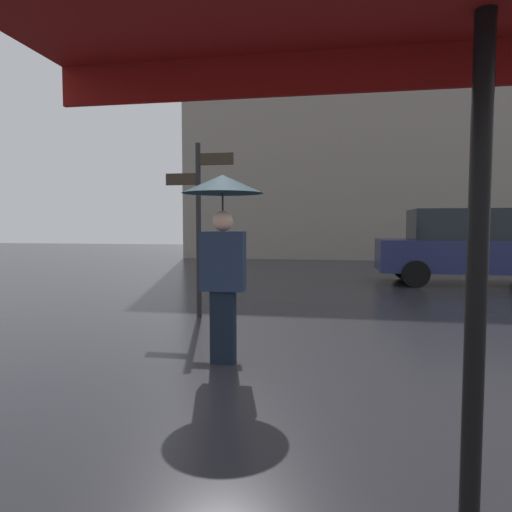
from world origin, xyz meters
name	(u,v)px	position (x,y,z in m)	size (l,w,h in m)	color
ground_plane	(460,454)	(0.00, 0.00, 0.00)	(60.00, 60.00, 0.00)	#26262B
pedestrian_with_umbrella	(223,224)	(-1.94, 1.62, 1.46)	(0.84, 0.84, 1.97)	black
parked_car_left	(470,246)	(2.49, 8.84, 0.93)	(4.55, 1.86, 1.84)	#1E234C
street_signpost	(199,212)	(-2.89, 3.88, 1.66)	(1.08, 0.08, 2.72)	black
building_block	(354,116)	(0.00, 17.44, 6.17)	(14.72, 2.60, 12.34)	gray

